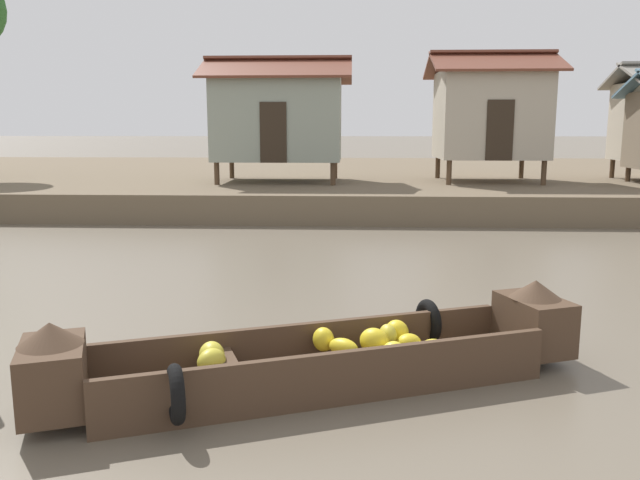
% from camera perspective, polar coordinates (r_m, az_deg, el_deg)
% --- Properties ---
extents(ground_plane, '(300.00, 300.00, 0.00)m').
position_cam_1_polar(ground_plane, '(11.34, 2.78, -3.15)').
color(ground_plane, '#665B4C').
extents(riverbank_strip, '(160.00, 20.00, 0.80)m').
position_cam_1_polar(riverbank_strip, '(26.64, 2.80, 5.36)').
color(riverbank_strip, brown).
rests_on(riverbank_strip, ground).
extents(banana_boat, '(5.47, 2.77, 0.92)m').
position_cam_1_polar(banana_boat, '(6.56, 0.42, -10.28)').
color(banana_boat, '#473323').
rests_on(banana_boat, ground).
extents(stilt_house_left, '(4.67, 3.42, 3.96)m').
position_cam_1_polar(stilt_house_left, '(21.03, -3.69, 10.84)').
color(stilt_house_left, '#4C3826').
rests_on(stilt_house_left, riverbank_strip).
extents(stilt_house_mid_left, '(3.96, 3.51, 4.13)m').
position_cam_1_polar(stilt_house_mid_left, '(21.71, 14.81, 10.84)').
color(stilt_house_mid_left, '#4C3826').
rests_on(stilt_house_mid_left, riverbank_strip).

